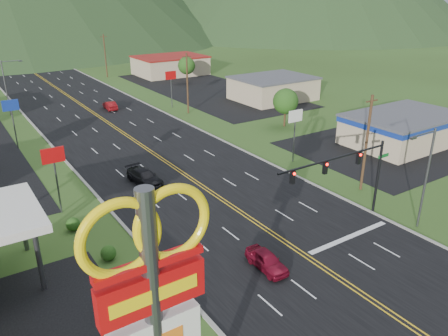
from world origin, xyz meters
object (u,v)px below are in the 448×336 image
streetlight_west (7,84)px  car_red_far (110,106)px  pylon_sign (154,319)px  traffic_signal (350,168)px  car_dark_mid (145,177)px  streetlight_east (425,173)px  car_red_near (267,261)px

streetlight_west → car_red_far: streetlight_west is taller
pylon_sign → traffic_signal: pylon_sign is taller
streetlight_west → car_red_far: (14.90, -5.48, -4.46)m
car_red_far → car_dark_mid: bearing=79.8°
traffic_signal → streetlight_east: streetlight_east is taller
pylon_sign → streetlight_west: pylon_sign is taller
streetlight_west → car_red_near: size_ratio=2.27×
streetlight_east → streetlight_west: 64.21m
streetlight_east → traffic_signal: bearing=139.6°
traffic_signal → car_dark_mid: (-11.27, 17.75, -4.57)m
traffic_signal → car_red_near: bearing=-170.8°
pylon_sign → traffic_signal: (23.48, 12.00, -3.97)m
pylon_sign → streetlight_west: bearing=85.5°
traffic_signal → car_dark_mid: bearing=122.4°
pylon_sign → streetlight_west: 68.33m
traffic_signal → streetlight_east: 6.17m
streetlight_east → streetlight_west: (-22.86, 60.00, 0.00)m
streetlight_west → car_red_near: 58.37m
pylon_sign → car_red_far: (20.22, 62.52, -8.58)m
car_red_near → streetlight_east: bearing=-7.6°
car_red_far → streetlight_west: bearing=-16.6°
streetlight_west → traffic_signal: bearing=-72.0°
traffic_signal → car_red_far: bearing=93.7°
streetlight_west → streetlight_east: bearing=-69.1°
car_dark_mid → pylon_sign: bearing=-119.5°
streetlight_east → car_red_far: (-7.96, 54.52, -4.46)m
streetlight_east → car_red_near: bearing=170.9°
streetlight_east → car_red_far: size_ratio=2.06×
streetlight_east → streetlight_west: same height
traffic_signal → car_dark_mid: 21.51m
car_dark_mid → car_red_near: bearing=-93.7°
car_dark_mid → car_red_far: car_dark_mid is taller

